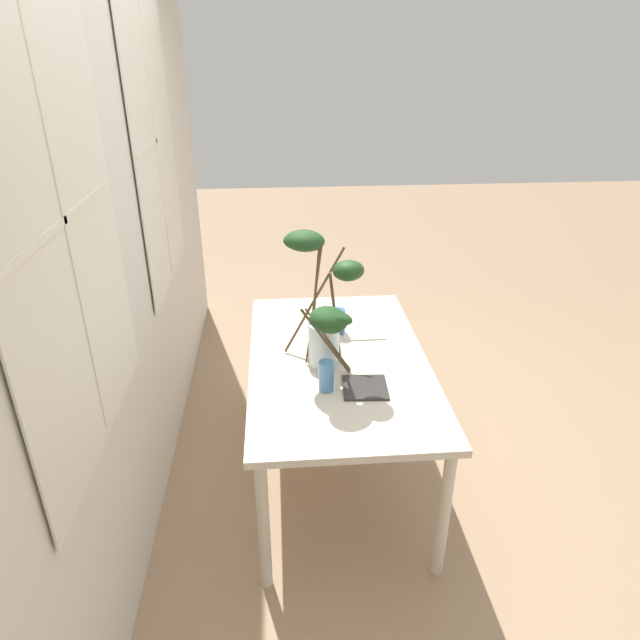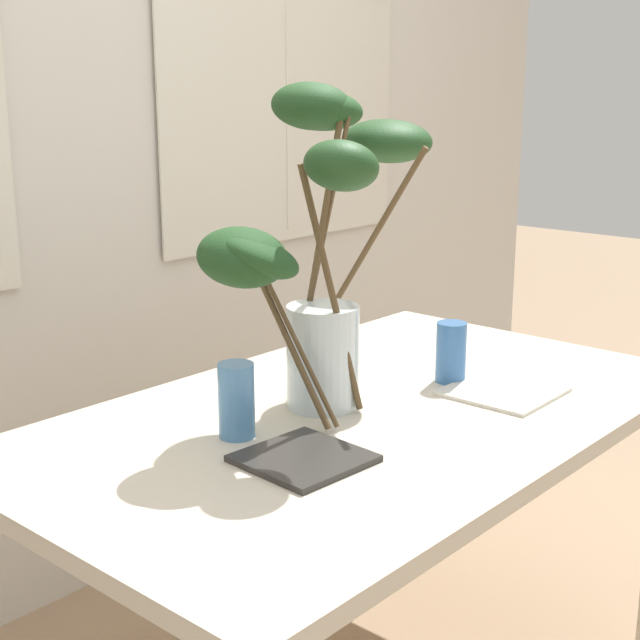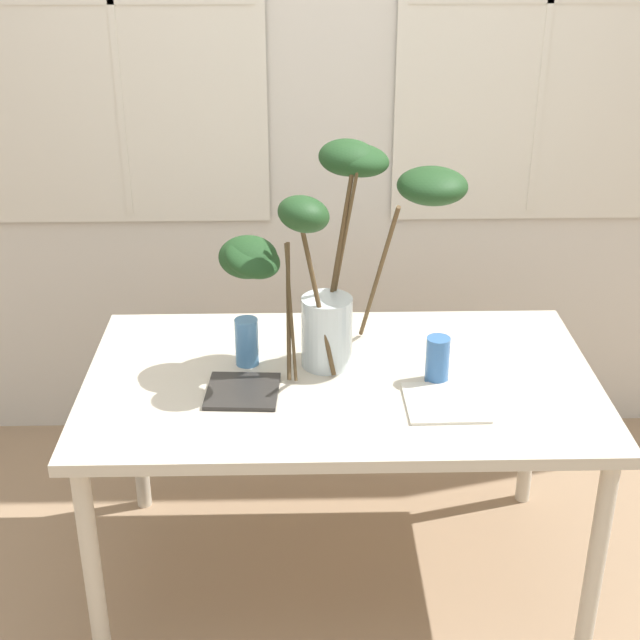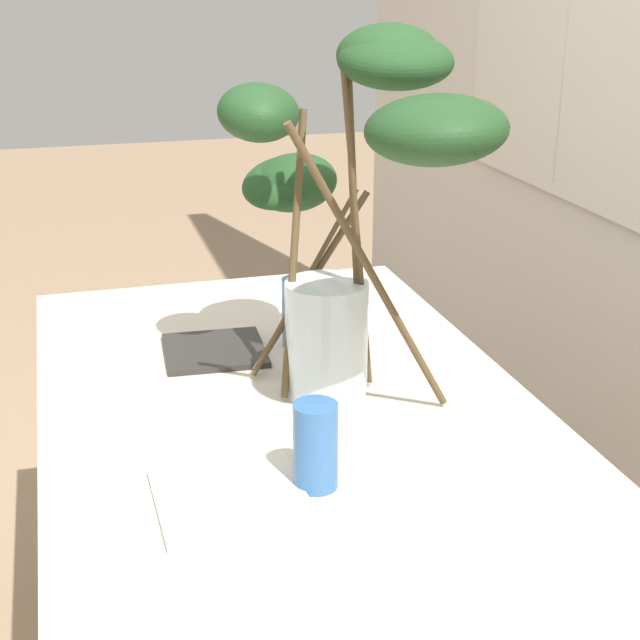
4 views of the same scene
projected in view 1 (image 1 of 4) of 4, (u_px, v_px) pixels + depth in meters
name	position (u px, v px, depth m)	size (l,w,h in m)	color
ground	(336.00, 472.00, 3.20)	(14.00, 14.00, 0.00)	#9E7F60
back_wall_with_windows	(113.00, 218.00, 2.46)	(4.61, 0.14, 2.99)	beige
dining_table	(338.00, 370.00, 2.90)	(1.53, 0.90, 0.75)	beige
vase_with_branches	(319.00, 289.00, 2.66)	(0.75, 0.43, 0.68)	silver
drinking_glass_blue_left	(326.00, 376.00, 2.57)	(0.07, 0.07, 0.15)	#4C84BC
drinking_glass_blue_right	(339.00, 321.00, 3.09)	(0.07, 0.07, 0.14)	#386BAD
plate_square_left	(365.00, 387.00, 2.61)	(0.21, 0.21, 0.01)	#2D2B28
plate_square_right	(362.00, 330.00, 3.13)	(0.23, 0.23, 0.01)	silver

